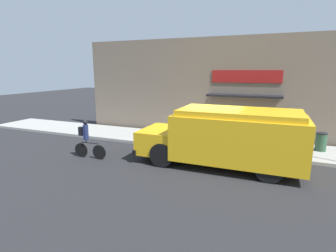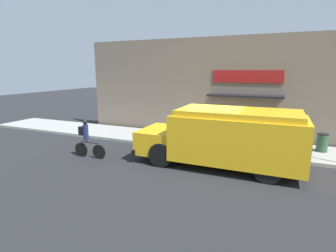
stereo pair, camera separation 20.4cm
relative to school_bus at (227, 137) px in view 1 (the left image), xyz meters
The scene contains 6 objects.
ground_plane 2.00m from the school_bus, 124.07° to the left, with size 70.00×70.00×0.00m, color #232326.
sidewalk 3.05m from the school_bus, 108.67° to the left, with size 28.00×2.71×0.14m.
storefront 4.66m from the school_bus, 101.57° to the left, with size 16.55×1.12×5.29m.
school_bus is the anchor object (origin of this frame).
cyclist 5.63m from the school_bus, 167.28° to the right, with size 1.48×0.21×1.61m.
trash_bin 4.74m from the school_bus, 40.63° to the left, with size 0.46×0.46×0.79m.
Camera 1 is at (2.47, -10.97, 3.57)m, focal length 28.00 mm.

